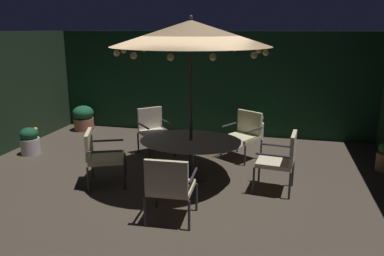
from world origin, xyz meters
The scene contains 12 objects.
ground_plane centered at (0.00, 0.00, -0.01)m, with size 8.53×6.45×0.02m, color #463B30.
hedge_backdrop_rear centered at (0.00, 3.07, 1.28)m, with size 8.53×0.30×2.55m, color #14351E.
patio_dining_table centered at (0.24, -0.05, 0.62)m, with size 1.82×1.46×0.72m.
patio_umbrella centered at (0.24, -0.05, 2.53)m, with size 2.66×2.66×2.82m.
patio_chair_north centered at (-0.84, 1.08, 0.57)m, with size 0.87×0.87×0.98m.
patio_chair_northeast centered at (-1.20, -0.63, 0.55)m, with size 0.80×0.82×0.95m.
patio_chair_east centered at (0.32, -1.61, 0.56)m, with size 0.68×0.63×0.97m.
patio_chair_southeast centered at (1.80, -0.22, 0.59)m, with size 0.66×0.63×1.01m.
patio_chair_south centered at (1.06, 1.29, 0.55)m, with size 0.85×0.83×0.97m.
potted_plant_left_far centered at (-3.30, 2.46, 0.33)m, with size 0.54×0.54×0.65m.
potted_plant_right_far centered at (-3.42, 0.44, 0.29)m, with size 0.40×0.40×0.58m.
potted_plant_back_right centered at (1.18, 2.62, 0.34)m, with size 0.43×0.43×0.68m.
Camera 1 is at (1.70, -5.99, 2.61)m, focal length 34.15 mm.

